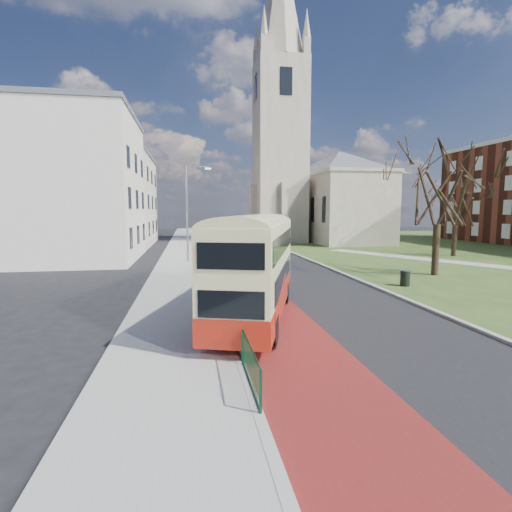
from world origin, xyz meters
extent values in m
plane|color=black|center=(0.00, 0.00, 0.00)|extent=(160.00, 160.00, 0.00)
cube|color=black|center=(1.50, 20.00, 0.01)|extent=(9.00, 120.00, 0.01)
cube|color=#591414|center=(-1.20, 20.00, 0.01)|extent=(3.40, 120.00, 0.01)
cube|color=gray|center=(-5.00, 20.00, 0.06)|extent=(4.00, 120.00, 0.12)
cube|color=#999993|center=(-3.00, 20.00, 0.07)|extent=(0.25, 120.00, 0.13)
cube|color=#999993|center=(6.10, 22.00, 0.07)|extent=(0.25, 80.00, 0.13)
cube|color=#2E4A1A|center=(26.00, 22.00, 0.02)|extent=(40.00, 80.00, 0.04)
cylinder|color=#0D3D22|center=(-2.95, 4.00, 1.10)|extent=(0.04, 24.00, 0.04)
cylinder|color=#0D3D22|center=(-2.95, 4.00, 0.15)|extent=(0.04, 24.00, 0.04)
cube|color=gray|center=(8.00, 38.00, 12.00)|extent=(6.50, 6.50, 24.00)
cone|color=gray|center=(5.27, 35.27, 27.80)|extent=(1.10, 1.10, 3.60)
cone|color=gray|center=(10.73, 35.27, 27.80)|extent=(1.10, 1.10, 3.60)
cone|color=gray|center=(5.27, 40.73, 27.80)|extent=(1.10, 1.10, 3.60)
cone|color=gray|center=(10.73, 40.73, 27.80)|extent=(1.10, 1.10, 3.60)
cube|color=gray|center=(16.50, 38.00, 4.50)|extent=(9.00, 18.00, 9.00)
pyramid|color=#565960|center=(16.50, 38.00, 12.60)|extent=(9.00, 18.00, 3.60)
cube|color=silver|center=(-14.00, 22.00, 6.25)|extent=(10.00, 14.00, 12.50)
cube|color=#565960|center=(-14.00, 22.00, 12.75)|extent=(10.30, 14.30, 0.50)
cube|color=beige|center=(-14.00, 38.00, 5.50)|extent=(10.00, 16.00, 11.00)
cube|color=#565960|center=(-14.00, 38.00, 11.25)|extent=(10.30, 16.30, 0.50)
cylinder|color=gray|center=(-4.50, 18.00, 4.12)|extent=(0.16, 0.16, 8.00)
cylinder|color=gray|center=(-3.60, 18.00, 8.02)|extent=(1.80, 0.10, 0.10)
cube|color=silver|center=(-2.70, 18.00, 7.87)|extent=(0.50, 0.18, 0.12)
cube|color=#9F1D0E|center=(-1.78, -0.36, 0.91)|extent=(5.12, 10.00, 0.89)
cube|color=beige|center=(-1.78, -0.36, 2.64)|extent=(5.08, 9.94, 2.58)
cube|color=black|center=(-2.76, 0.23, 1.84)|extent=(2.49, 7.65, 0.84)
cube|color=black|center=(-0.64, -0.44, 1.84)|extent=(2.49, 7.65, 0.84)
cube|color=black|center=(-2.84, -0.02, 3.17)|extent=(2.72, 8.40, 0.80)
cube|color=black|center=(-0.72, -0.70, 3.17)|extent=(2.72, 8.40, 0.80)
cube|color=black|center=(-0.31, 4.27, 1.84)|extent=(1.92, 0.68, 0.93)
cube|color=black|center=(-0.31, 4.27, 3.17)|extent=(1.92, 0.68, 0.80)
cube|color=orange|center=(-0.31, 4.27, 3.68)|extent=(1.54, 0.58, 0.27)
cylinder|color=black|center=(-1.74, 3.11, 0.46)|extent=(0.53, 0.96, 0.92)
cylinder|color=black|center=(0.19, 2.50, 0.46)|extent=(0.53, 0.96, 0.92)
cylinder|color=black|center=(-3.64, -2.85, 0.46)|extent=(0.53, 0.96, 0.92)
cylinder|color=black|center=(-1.71, -3.46, 0.46)|extent=(0.53, 0.96, 0.92)
cylinder|color=#2E2317|center=(12.13, 8.56, 1.77)|extent=(0.56, 0.56, 3.45)
cylinder|color=#302118|center=(20.82, 18.65, 1.49)|extent=(0.53, 0.53, 2.90)
cylinder|color=black|center=(8.00, 5.20, 0.49)|extent=(0.58, 0.58, 0.89)
cylinder|color=gray|center=(8.00, 5.20, 0.96)|extent=(0.62, 0.62, 0.06)
camera|label=1|loc=(-4.39, -15.95, 4.44)|focal=28.00mm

